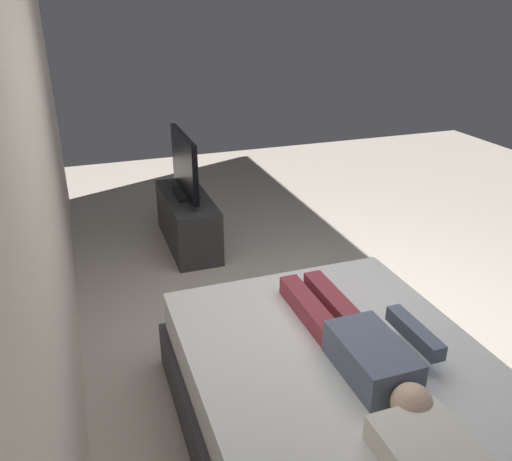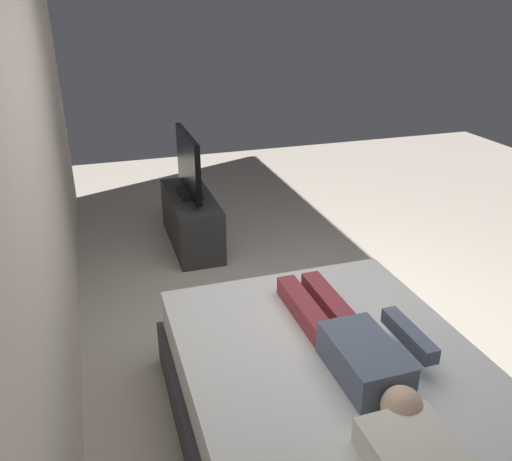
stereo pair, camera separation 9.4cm
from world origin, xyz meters
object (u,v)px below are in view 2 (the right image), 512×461
tv_stand (191,220)px  tv (188,166)px  person (354,345)px  remote (406,326)px  bed (336,408)px

tv_stand → tv: size_ratio=1.25×
person → remote: (0.15, -0.40, -0.07)m
remote → tv: tv is taller
remote → tv_stand: remote is taller
tv → tv_stand: bearing=0.0°
bed → tv_stand: (2.71, 0.21, -0.01)m
remote → person: bearing=110.5°
person → tv_stand: person is taller
remote → tv: size_ratio=0.17×
bed → person: size_ratio=1.60×
remote → tv_stand: 2.64m
person → tv: size_ratio=1.43×
bed → tv_stand: 2.71m
person → bed: bearing=108.4°
bed → tv_stand: bearing=4.5°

